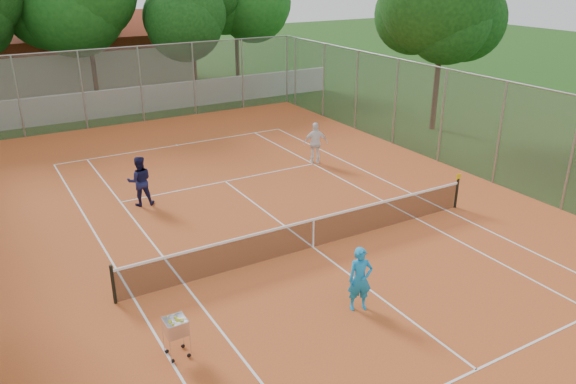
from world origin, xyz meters
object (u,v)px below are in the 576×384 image
player_far_left (140,181)px  ball_hopper (176,336)px  player_near (360,279)px  tennis_net (313,233)px  clubhouse (60,54)px  player_far_right (316,143)px

player_far_left → ball_hopper: size_ratio=1.76×
player_near → tennis_net: bearing=97.0°
clubhouse → player_far_right: 23.42m
clubhouse → ball_hopper: clubhouse is taller
ball_hopper → clubhouse: bearing=93.4°
tennis_net → player_near: size_ratio=7.12×
player_near → player_far_right: size_ratio=0.93×
tennis_net → player_far_left: player_far_left is taller
tennis_net → player_near: (-0.77, -3.29, 0.34)m
tennis_net → player_near: player_near is taller
clubhouse → player_far_right: clubhouse is taller
clubhouse → ball_hopper: size_ratio=16.04×
player_far_left → player_far_right: player_far_left is taller
clubhouse → player_near: clubhouse is taller
clubhouse → player_far_right: size_ratio=9.19×
tennis_net → ball_hopper: (-5.29, -2.76, 0.02)m
player_far_left → tennis_net: bearing=132.8°
player_far_left → clubhouse: bearing=-81.9°
player_near → player_far_right: 10.99m
tennis_net → player_far_right: 7.77m
player_far_left → ball_hopper: player_far_left is taller
clubhouse → player_near: (1.23, -32.29, -1.35)m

